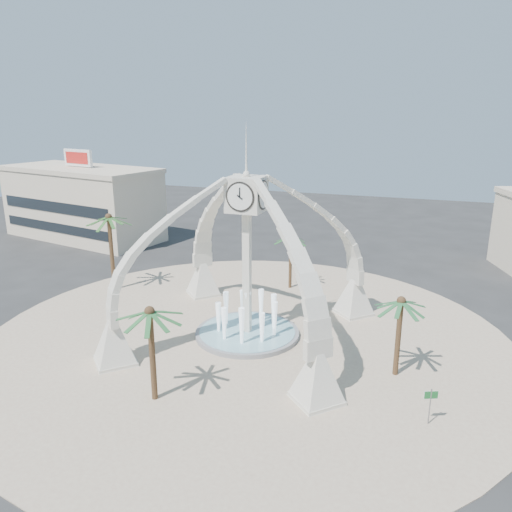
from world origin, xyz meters
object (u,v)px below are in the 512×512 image
(palm_north, at_px, (291,237))
(palm_west, at_px, (109,218))
(fountain, at_px, (247,332))
(street_sign, at_px, (431,399))
(clock_tower, at_px, (247,255))
(palm_east, at_px, (401,302))
(palm_south, at_px, (150,313))

(palm_north, bearing_deg, palm_west, -158.97)
(fountain, relative_size, street_sign, 3.60)
(clock_tower, relative_size, fountain, 2.24)
(fountain, xyz_separation_m, palm_north, (0.16, 11.59, 4.89))
(fountain, height_order, palm_west, palm_west)
(palm_west, height_order, street_sign, palm_west)
(palm_east, bearing_deg, street_sign, -66.58)
(palm_north, bearing_deg, fountain, -90.78)
(fountain, distance_m, palm_east, 12.49)
(palm_west, bearing_deg, fountain, -18.97)
(clock_tower, distance_m, palm_south, 10.40)
(palm_south, bearing_deg, street_sign, 10.28)
(palm_south, bearing_deg, clock_tower, 77.90)
(clock_tower, bearing_deg, palm_north, 89.22)
(palm_north, xyz_separation_m, street_sign, (13.28, -18.89, -3.59))
(clock_tower, height_order, palm_south, clock_tower)
(palm_east, xyz_separation_m, palm_south, (-13.45, -7.83, 0.48))
(palm_east, xyz_separation_m, palm_west, (-27.11, 7.74, 1.94))
(palm_south, distance_m, street_sign, 16.38)
(palm_north, bearing_deg, street_sign, -54.89)
(palm_west, relative_size, palm_south, 1.24)
(palm_north, bearing_deg, palm_east, -51.33)
(palm_north, height_order, street_sign, palm_north)
(palm_north, bearing_deg, clock_tower, -90.78)
(fountain, bearing_deg, palm_south, -102.10)
(palm_west, height_order, palm_north, palm_west)
(fountain, distance_m, palm_south, 11.66)
(palm_east, relative_size, palm_west, 0.74)
(palm_south, bearing_deg, palm_north, 83.88)
(street_sign, bearing_deg, palm_north, 102.22)
(clock_tower, relative_size, palm_north, 3.05)
(clock_tower, relative_size, palm_south, 2.79)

